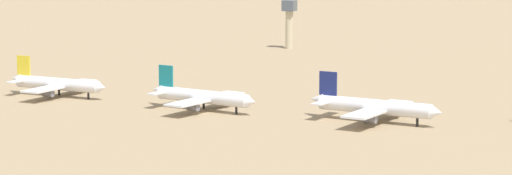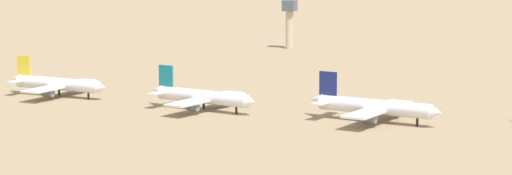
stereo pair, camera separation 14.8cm
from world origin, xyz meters
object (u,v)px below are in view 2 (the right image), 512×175
at_px(parked_jet_teal_3, 202,97).
at_px(control_tower, 290,19).
at_px(parked_jet_yellow_2, 57,84).
at_px(parked_jet_navy_4, 373,107).

xyz_separation_m(parked_jet_teal_3, control_tower, (-29.92, 155.03, 8.37)).
distance_m(parked_jet_yellow_2, control_tower, 149.83).
xyz_separation_m(parked_jet_yellow_2, parked_jet_navy_4, (98.55, -7.20, 0.22)).
height_order(parked_jet_yellow_2, parked_jet_teal_3, parked_jet_teal_3).
height_order(parked_jet_yellow_2, parked_jet_navy_4, parked_jet_navy_4).
distance_m(parked_jet_teal_3, parked_jet_navy_4, 48.43).
xyz_separation_m(parked_jet_yellow_2, parked_jet_teal_3, (50.13, -6.81, 0.02)).
relative_size(parked_jet_navy_4, control_tower, 1.83).
height_order(parked_jet_navy_4, control_tower, control_tower).
height_order(parked_jet_teal_3, control_tower, control_tower).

